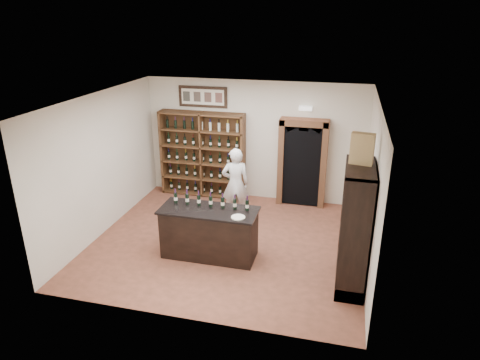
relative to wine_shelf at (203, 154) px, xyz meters
The scene contains 21 objects.
floor 2.89m from the wine_shelf, 60.87° to the right, with size 5.50×5.50×0.00m, color brown.
ceiling 3.28m from the wine_shelf, 60.87° to the right, with size 5.50×5.50×0.00m, color white.
wall_back 1.37m from the wine_shelf, ahead, with size 5.50×0.04×3.00m, color silver.
wall_left 2.78m from the wine_shelf, 121.86° to the right, with size 0.04×5.00×3.00m, color silver.
wall_right 4.69m from the wine_shelf, 29.94° to the right, with size 0.04×5.00×3.00m, color silver.
wine_shelf is the anchor object (origin of this frame).
framed_picture 1.46m from the wine_shelf, 90.00° to the left, with size 1.25×0.04×0.52m, color black.
arched_doorway 2.55m from the wine_shelf, ahead, with size 1.17×0.35×2.17m.
emergency_light 2.86m from the wine_shelf, ahead, with size 0.30×0.10×0.10m, color white.
tasting_counter 3.19m from the wine_shelf, 69.44° to the right, with size 1.88×0.78×1.00m.
counter_bottle_0 2.82m from the wine_shelf, 82.25° to the right, with size 0.07×0.07×0.30m.
counter_bottle_1 2.86m from the wine_shelf, 77.49° to the right, with size 0.07×0.07×0.30m.
counter_bottle_2 2.92m from the wine_shelf, 72.89° to the right, with size 0.07×0.07×0.30m.
counter_bottle_3 3.00m from the wine_shelf, 68.51° to the right, with size 0.07×0.07×0.30m.
counter_bottle_4 3.10m from the wine_shelf, 64.38° to the right, with size 0.07×0.07×0.30m.
counter_bottle_5 3.21m from the wine_shelf, 60.51° to the right, with size 0.07×0.07×0.30m.
counter_bottle_6 3.33m from the wine_shelf, 56.92° to the right, with size 0.07×0.07×0.30m.
side_cabinet 5.02m from the wine_shelf, 40.21° to the right, with size 0.48×1.20×2.20m.
shopkeeper 1.69m from the wine_shelf, 45.39° to the right, with size 0.62×0.41×1.70m, color white.
plate 3.59m from the wine_shelf, 61.13° to the right, with size 0.26×0.26×0.02m, color silver.
wine_crate 5.08m from the wine_shelf, 39.49° to the right, with size 0.37×0.15×0.52m, color tan.
Camera 1 is at (2.17, -7.60, 4.48)m, focal length 32.00 mm.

